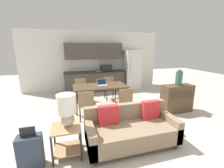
{
  "coord_description": "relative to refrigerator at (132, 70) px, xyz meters",
  "views": [
    {
      "loc": [
        -1.15,
        -2.43,
        1.93
      ],
      "look_at": [
        -0.0,
        1.5,
        0.95
      ],
      "focal_mm": 24.0,
      "sensor_mm": 36.0,
      "label": 1
    }
  ],
  "objects": [
    {
      "name": "side_table",
      "position": [
        -3.04,
        -4.1,
        -0.52
      ],
      "size": [
        0.51,
        0.51,
        0.58
      ],
      "color": "tan",
      "rests_on": "ground_plane"
    },
    {
      "name": "dining_chair_far_right",
      "position": [
        -1.45,
        -1.23,
        -0.43
      ],
      "size": [
        0.42,
        0.42,
        0.84
      ],
      "rotation": [
        0.0,
        0.0,
        -0.01
      ],
      "color": "#997A56",
      "rests_on": "ground_plane"
    },
    {
      "name": "dining_table",
      "position": [
        -2.0,
        -2.04,
        -0.22
      ],
      "size": [
        1.69,
        0.88,
        0.76
      ],
      "color": "brown",
      "rests_on": "ground_plane"
    },
    {
      "name": "dining_chair_near_left",
      "position": [
        -2.54,
        -2.81,
        -0.43
      ],
      "size": [
        0.44,
        0.44,
        0.84
      ],
      "rotation": [
        0.0,
        0.0,
        3.08
      ],
      "color": "#997A56",
      "rests_on": "ground_plane"
    },
    {
      "name": "kitchen_counter",
      "position": [
        -1.77,
        0.11,
        -0.07
      ],
      "size": [
        2.74,
        0.65,
        2.15
      ],
      "color": "#4C443D",
      "rests_on": "ground_plane"
    },
    {
      "name": "suitcase",
      "position": [
        -3.62,
        -4.25,
        -0.62
      ],
      "size": [
        0.37,
        0.22,
        0.73
      ],
      "color": "#2D384C",
      "rests_on": "ground_plane"
    },
    {
      "name": "dining_chair_far_left",
      "position": [
        -2.54,
        -1.29,
        -0.43
      ],
      "size": [
        0.44,
        0.44,
        0.84
      ],
      "rotation": [
        0.0,
        0.0,
        0.04
      ],
      "color": "#997A56",
      "rests_on": "ground_plane"
    },
    {
      "name": "couch",
      "position": [
        -1.79,
        -4.09,
        -0.59
      ],
      "size": [
        1.81,
        0.8,
        0.83
      ],
      "color": "#3D2D1E",
      "rests_on": "ground_plane"
    },
    {
      "name": "ground_plane",
      "position": [
        -1.78,
        -4.21,
        -0.92
      ],
      "size": [
        20.0,
        20.0,
        0.0
      ],
      "primitive_type": "plane",
      "color": "beige"
    },
    {
      "name": "table_lamp",
      "position": [
        -3.0,
        -4.12,
        0.01
      ],
      "size": [
        0.32,
        0.32,
        0.6
      ],
      "color": "#B2A893",
      "rests_on": "side_table"
    },
    {
      "name": "laptop",
      "position": [
        -1.91,
        -2.01,
        -0.11
      ],
      "size": [
        0.35,
        0.3,
        0.2
      ],
      "rotation": [
        0.0,
        0.0,
        0.14
      ],
      "color": "#B7BABC",
      "rests_on": "dining_table"
    },
    {
      "name": "vase",
      "position": [
        0.19,
        -3.02,
        0.15
      ],
      "size": [
        0.2,
        0.2,
        0.47
      ],
      "color": "#336047",
      "rests_on": "credenza"
    },
    {
      "name": "wall_back",
      "position": [
        -1.79,
        0.42,
        0.44
      ],
      "size": [
        6.4,
        0.07,
        2.7
      ],
      "color": "silver",
      "rests_on": "ground_plane"
    },
    {
      "name": "credenza",
      "position": [
        0.21,
        -2.99,
        -0.49
      ],
      "size": [
        0.94,
        0.4,
        0.85
      ],
      "color": "brown",
      "rests_on": "ground_plane"
    },
    {
      "name": "dining_chair_near_right",
      "position": [
        -1.45,
        -2.83,
        -0.43
      ],
      "size": [
        0.42,
        0.42,
        0.84
      ],
      "rotation": [
        0.0,
        0.0,
        3.15
      ],
      "color": "#997A56",
      "rests_on": "ground_plane"
    },
    {
      "name": "refrigerator",
      "position": [
        0.0,
        0.0,
        0.0
      ],
      "size": [
        0.73,
        0.77,
        1.83
      ],
      "color": "white",
      "rests_on": "ground_plane"
    }
  ]
}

